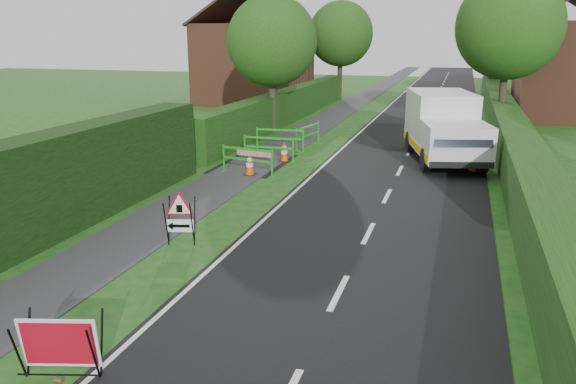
# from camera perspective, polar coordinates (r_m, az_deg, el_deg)

# --- Properties ---
(ground) EXTENTS (120.00, 120.00, 0.00)m
(ground) POSITION_cam_1_polar(r_m,az_deg,el_deg) (10.91, -9.16, -10.64)
(ground) COLOR #164A15
(ground) RESTS_ON ground
(road_surface) EXTENTS (6.00, 90.00, 0.02)m
(road_surface) POSITION_cam_1_polar(r_m,az_deg,el_deg) (44.01, 14.69, 8.97)
(road_surface) COLOR black
(road_surface) RESTS_ON ground
(footpath) EXTENTS (2.00, 90.00, 0.02)m
(footpath) POSITION_cam_1_polar(r_m,az_deg,el_deg) (44.60, 7.54, 9.42)
(footpath) COLOR #2D2D30
(footpath) RESTS_ON ground
(hedge_west_far) EXTENTS (1.00, 24.00, 1.80)m
(hedge_west_far) POSITION_cam_1_polar(r_m,az_deg,el_deg) (32.49, 0.03, 7.23)
(hedge_west_far) COLOR #14380F
(hedge_west_far) RESTS_ON ground
(hedge_east) EXTENTS (1.20, 50.00, 1.50)m
(hedge_east) POSITION_cam_1_polar(r_m,az_deg,el_deg) (25.25, 21.49, 3.66)
(hedge_east) COLOR #14380F
(hedge_east) RESTS_ON ground
(house_west) EXTENTS (7.50, 7.40, 7.88)m
(house_west) POSITION_cam_1_polar(r_m,az_deg,el_deg) (41.37, -3.41, 13.06)
(house_west) COLOR brown
(house_west) RESTS_ON ground
(house_east_b) EXTENTS (7.50, 7.40, 7.88)m
(house_east_b) POSITION_cam_1_polar(r_m,az_deg,el_deg) (51.30, 26.23, 12.04)
(house_east_b) COLOR brown
(house_east_b) RESTS_ON ground
(tree_nw) EXTENTS (4.40, 4.40, 6.70)m
(tree_nw) POSITION_cam_1_polar(r_m,az_deg,el_deg) (28.21, -1.64, 15.07)
(tree_nw) COLOR #2D2116
(tree_nw) RESTS_ON ground
(tree_ne) EXTENTS (5.20, 5.20, 7.79)m
(tree_ne) POSITION_cam_1_polar(r_m,az_deg,el_deg) (30.77, 21.57, 15.37)
(tree_ne) COLOR #2D2116
(tree_ne) RESTS_ON ground
(tree_fw) EXTENTS (4.80, 4.80, 7.24)m
(tree_fw) POSITION_cam_1_polar(r_m,az_deg,el_deg) (43.66, 5.39, 15.70)
(tree_fw) COLOR #2D2116
(tree_fw) RESTS_ON ground
(tree_fe) EXTENTS (4.20, 4.20, 6.33)m
(tree_fe) POSITION_cam_1_polar(r_m,az_deg,el_deg) (46.75, 20.17, 14.09)
(tree_fe) COLOR #2D2116
(tree_fe) RESTS_ON ground
(red_rect_sign) EXTENTS (1.25, 0.95, 0.95)m
(red_rect_sign) POSITION_cam_1_polar(r_m,az_deg,el_deg) (8.91, -22.23, -14.14)
(red_rect_sign) COLOR black
(red_rect_sign) RESTS_ON ground
(triangle_sign) EXTENTS (0.94, 0.94, 1.13)m
(triangle_sign) POSITION_cam_1_polar(r_m,az_deg,el_deg) (13.26, -11.09, -2.25)
(triangle_sign) COLOR black
(triangle_sign) RESTS_ON ground
(works_van) EXTENTS (3.55, 6.10, 2.62)m
(works_van) POSITION_cam_1_polar(r_m,az_deg,el_deg) (22.70, 15.56, 6.49)
(works_van) COLOR silver
(works_van) RESTS_ON ground
(traffic_cone_0) EXTENTS (0.38, 0.38, 0.79)m
(traffic_cone_0) POSITION_cam_1_polar(r_m,az_deg,el_deg) (21.43, 18.40, 3.03)
(traffic_cone_0) COLOR black
(traffic_cone_0) RESTS_ON ground
(traffic_cone_1) EXTENTS (0.38, 0.38, 0.79)m
(traffic_cone_1) POSITION_cam_1_polar(r_m,az_deg,el_deg) (22.11, 18.57, 3.39)
(traffic_cone_1) COLOR black
(traffic_cone_1) RESTS_ON ground
(traffic_cone_2) EXTENTS (0.38, 0.38, 0.79)m
(traffic_cone_2) POSITION_cam_1_polar(r_m,az_deg,el_deg) (24.78, 18.13, 4.69)
(traffic_cone_2) COLOR black
(traffic_cone_2) RESTS_ON ground
(traffic_cone_3) EXTENTS (0.38, 0.38, 0.79)m
(traffic_cone_3) POSITION_cam_1_polar(r_m,az_deg,el_deg) (19.81, -3.93, 2.82)
(traffic_cone_3) COLOR black
(traffic_cone_3) RESTS_ON ground
(traffic_cone_4) EXTENTS (0.38, 0.38, 0.79)m
(traffic_cone_4) POSITION_cam_1_polar(r_m,az_deg,el_deg) (21.93, -0.39, 4.12)
(traffic_cone_4) COLOR black
(traffic_cone_4) RESTS_ON ground
(ped_barrier_0) EXTENTS (2.09, 0.71, 1.00)m
(ped_barrier_0) POSITION_cam_1_polar(r_m,az_deg,el_deg) (19.84, -4.16, 3.54)
(ped_barrier_0) COLOR #1D951B
(ped_barrier_0) RESTS_ON ground
(ped_barrier_1) EXTENTS (2.06, 0.36, 1.00)m
(ped_barrier_1) POSITION_cam_1_polar(r_m,az_deg,el_deg) (21.96, -1.98, 4.76)
(ped_barrier_1) COLOR #1D951B
(ped_barrier_1) RESTS_ON ground
(ped_barrier_2) EXTENTS (2.08, 0.53, 1.00)m
(ped_barrier_2) POSITION_cam_1_polar(r_m,az_deg,el_deg) (23.83, -0.82, 5.64)
(ped_barrier_2) COLOR #1D951B
(ped_barrier_2) RESTS_ON ground
(ped_barrier_3) EXTENTS (0.82, 2.08, 1.00)m
(ped_barrier_3) POSITION_cam_1_polar(r_m,az_deg,el_deg) (24.70, 2.05, 5.99)
(ped_barrier_3) COLOR #1D951B
(ped_barrier_3) RESTS_ON ground
(redwhite_plank) EXTENTS (1.50, 0.16, 0.25)m
(redwhite_plank) POSITION_cam_1_polar(r_m,az_deg,el_deg) (21.51, -3.36, 2.79)
(redwhite_plank) COLOR red
(redwhite_plank) RESTS_ON ground
(litter_can) EXTENTS (0.12, 0.07, 0.07)m
(litter_can) POSITION_cam_1_polar(r_m,az_deg,el_deg) (9.09, -22.26, -17.52)
(litter_can) COLOR #BF7F4C
(litter_can) RESTS_ON ground
(hatchback_car) EXTENTS (2.15, 3.64, 1.16)m
(hatchback_car) POSITION_cam_1_polar(r_m,az_deg,el_deg) (34.13, 13.80, 8.17)
(hatchback_car) COLOR white
(hatchback_car) RESTS_ON ground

